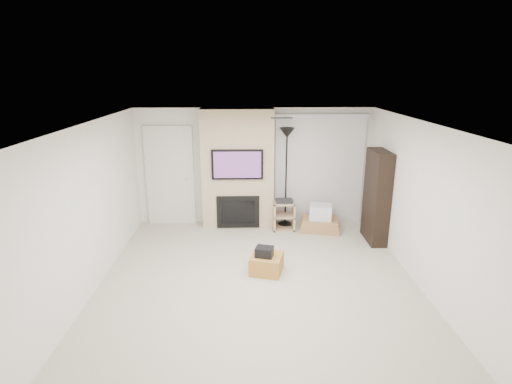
{
  "coord_description": "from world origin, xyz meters",
  "views": [
    {
      "loc": [
        -0.18,
        -5.61,
        3.2
      ],
      "look_at": [
        0.0,
        1.2,
        1.15
      ],
      "focal_mm": 28.0,
      "sensor_mm": 36.0,
      "label": 1
    }
  ],
  "objects_px": {
    "av_stand": "(284,214)",
    "bookshelf": "(377,197)",
    "ottoman": "(267,264)",
    "box_stack": "(320,220)",
    "floor_lamp": "(287,150)"
  },
  "relations": [
    {
      "from": "floor_lamp",
      "to": "bookshelf",
      "type": "xyz_separation_m",
      "value": [
        1.67,
        -0.85,
        -0.77
      ]
    },
    {
      "from": "floor_lamp",
      "to": "av_stand",
      "type": "relative_size",
      "value": 3.2
    },
    {
      "from": "av_stand",
      "to": "box_stack",
      "type": "height_order",
      "value": "av_stand"
    },
    {
      "from": "ottoman",
      "to": "floor_lamp",
      "type": "relative_size",
      "value": 0.24
    },
    {
      "from": "ottoman",
      "to": "bookshelf",
      "type": "xyz_separation_m",
      "value": [
        2.18,
        1.27,
        0.75
      ]
    },
    {
      "from": "box_stack",
      "to": "bookshelf",
      "type": "relative_size",
      "value": 0.51
    },
    {
      "from": "av_stand",
      "to": "bookshelf",
      "type": "relative_size",
      "value": 0.37
    },
    {
      "from": "ottoman",
      "to": "floor_lamp",
      "type": "xyz_separation_m",
      "value": [
        0.51,
        2.11,
        1.52
      ]
    },
    {
      "from": "ottoman",
      "to": "av_stand",
      "type": "height_order",
      "value": "av_stand"
    },
    {
      "from": "bookshelf",
      "to": "av_stand",
      "type": "bearing_deg",
      "value": 160.19
    },
    {
      "from": "av_stand",
      "to": "bookshelf",
      "type": "bearing_deg",
      "value": -19.81
    },
    {
      "from": "ottoman",
      "to": "bookshelf",
      "type": "bearing_deg",
      "value": 30.09
    },
    {
      "from": "ottoman",
      "to": "av_stand",
      "type": "distance_m",
      "value": 1.95
    },
    {
      "from": "av_stand",
      "to": "bookshelf",
      "type": "xyz_separation_m",
      "value": [
        1.73,
        -0.62,
        0.55
      ]
    },
    {
      "from": "av_stand",
      "to": "bookshelf",
      "type": "distance_m",
      "value": 1.92
    }
  ]
}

